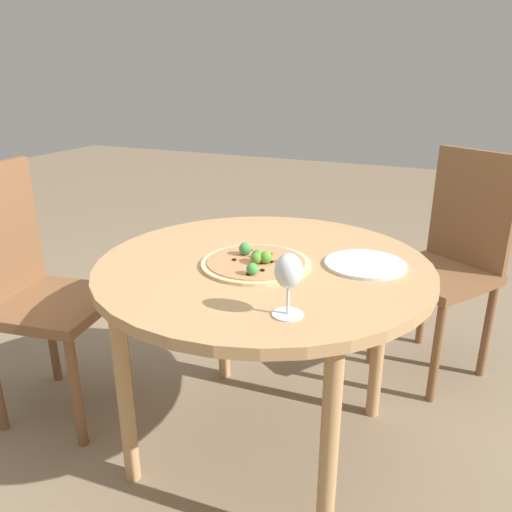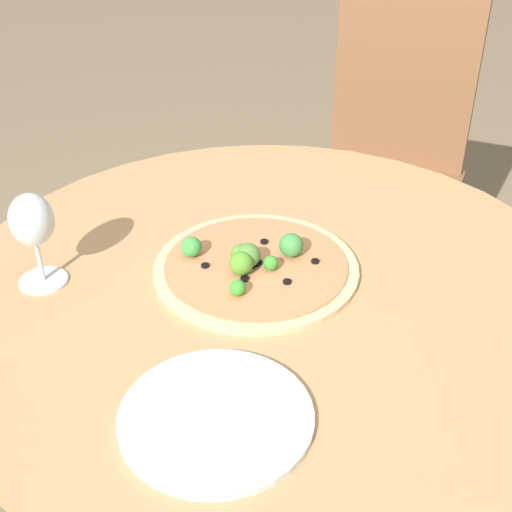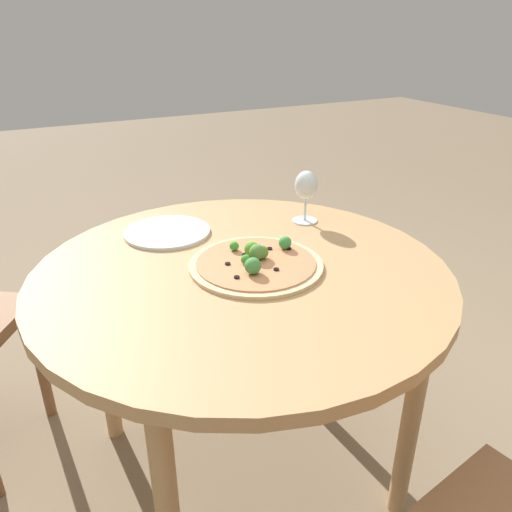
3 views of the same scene
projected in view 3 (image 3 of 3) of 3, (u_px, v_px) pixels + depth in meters
ground_plane at (244, 467)px, 1.58m from camera, size 12.00×12.00×0.00m
dining_table at (242, 292)px, 1.30m from camera, size 1.06×1.06×0.71m
pizza at (256, 262)px, 1.27m from camera, size 0.34×0.34×0.06m
wine_glass at (306, 187)px, 1.51m from camera, size 0.08×0.08×0.16m
plate_near at (167, 232)px, 1.47m from camera, size 0.25×0.25×0.01m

